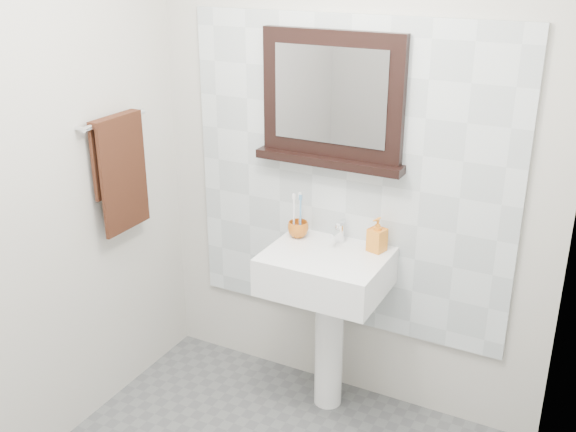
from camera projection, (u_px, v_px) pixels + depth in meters
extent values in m
cube|color=#BCBAB3|center=(349.00, 158.00, 3.13)|extent=(2.00, 0.01, 2.50)
cube|color=#BCBAB3|center=(7.00, 197.00, 2.66)|extent=(0.01, 2.20, 2.50)
cube|color=#BCBAB3|center=(536.00, 316.00, 1.80)|extent=(0.01, 2.20, 2.50)
cube|color=silver|center=(347.00, 179.00, 3.16)|extent=(1.60, 0.02, 1.50)
cylinder|color=white|center=(329.00, 344.00, 3.32)|extent=(0.14, 0.14, 0.68)
cube|color=white|center=(326.00, 271.00, 3.11)|extent=(0.55, 0.44, 0.18)
cylinder|color=silver|center=(324.00, 258.00, 3.07)|extent=(0.32, 0.32, 0.02)
cylinder|color=#4C4C4F|center=(324.00, 256.00, 3.07)|extent=(0.04, 0.04, 0.00)
cylinder|color=silver|center=(340.00, 233.00, 3.19)|extent=(0.04, 0.04, 0.09)
cylinder|color=silver|center=(336.00, 233.00, 3.14)|extent=(0.02, 0.10, 0.02)
cube|color=silver|center=(341.00, 222.00, 3.18)|extent=(0.02, 0.07, 0.01)
imported|color=#B95C15|center=(298.00, 229.00, 3.24)|extent=(0.13, 0.13, 0.08)
cylinder|color=white|center=(294.00, 217.00, 3.22)|extent=(0.01, 0.01, 0.19)
cube|color=white|center=(294.00, 197.00, 3.18)|extent=(0.01, 0.01, 0.03)
cylinder|color=#5087B8|center=(300.00, 218.00, 3.21)|extent=(0.01, 0.01, 0.19)
cube|color=#5087B8|center=(301.00, 198.00, 3.17)|extent=(0.01, 0.01, 0.03)
cylinder|color=white|center=(300.00, 215.00, 3.24)|extent=(0.01, 0.01, 0.19)
cube|color=white|center=(300.00, 195.00, 3.20)|extent=(0.01, 0.01, 0.03)
imported|color=#DA5819|center=(377.00, 235.00, 3.08)|extent=(0.09, 0.09, 0.16)
cube|color=black|center=(333.00, 94.00, 3.03)|extent=(0.68, 0.06, 0.57)
cube|color=#99999E|center=(330.00, 96.00, 3.00)|extent=(0.54, 0.01, 0.43)
cube|color=black|center=(329.00, 161.00, 3.12)|extent=(0.72, 0.11, 0.04)
cylinder|color=silver|center=(115.00, 120.00, 3.05)|extent=(0.03, 0.40, 0.03)
cylinder|color=silver|center=(80.00, 129.00, 2.91)|extent=(0.05, 0.02, 0.02)
cylinder|color=silver|center=(137.00, 111.00, 3.22)|extent=(0.05, 0.02, 0.02)
cube|color=black|center=(124.00, 177.00, 3.15)|extent=(0.02, 0.30, 0.52)
cube|color=black|center=(115.00, 157.00, 3.13)|extent=(0.02, 0.30, 0.34)
cube|color=black|center=(115.00, 119.00, 3.05)|extent=(0.06, 0.30, 0.03)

